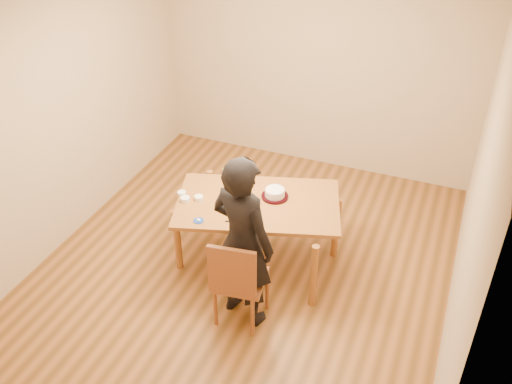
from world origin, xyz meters
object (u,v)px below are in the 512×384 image
at_px(dining_chair, 241,280).
at_px(cake_plate, 275,196).
at_px(person, 243,242).
at_px(cake, 275,193).
at_px(dining_table, 258,204).

height_order(dining_chair, cake_plate, cake_plate).
distance_m(dining_chair, person, 0.40).
height_order(cake, person, person).
height_order(dining_table, person, person).
distance_m(dining_table, dining_chair, 0.84).
bearing_deg(dining_table, cake, 31.57).
bearing_deg(dining_chair, dining_table, 93.05).
bearing_deg(dining_table, cake_plate, 31.57).
height_order(cake_plate, person, person).
relative_size(dining_table, person, 0.93).
bearing_deg(cake, dining_table, -131.22).
xyz_separation_m(dining_chair, person, (0.00, 0.05, 0.40)).
bearing_deg(dining_chair, person, 82.10).
distance_m(dining_table, cake, 0.20).
relative_size(dining_chair, cake_plate, 1.59).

